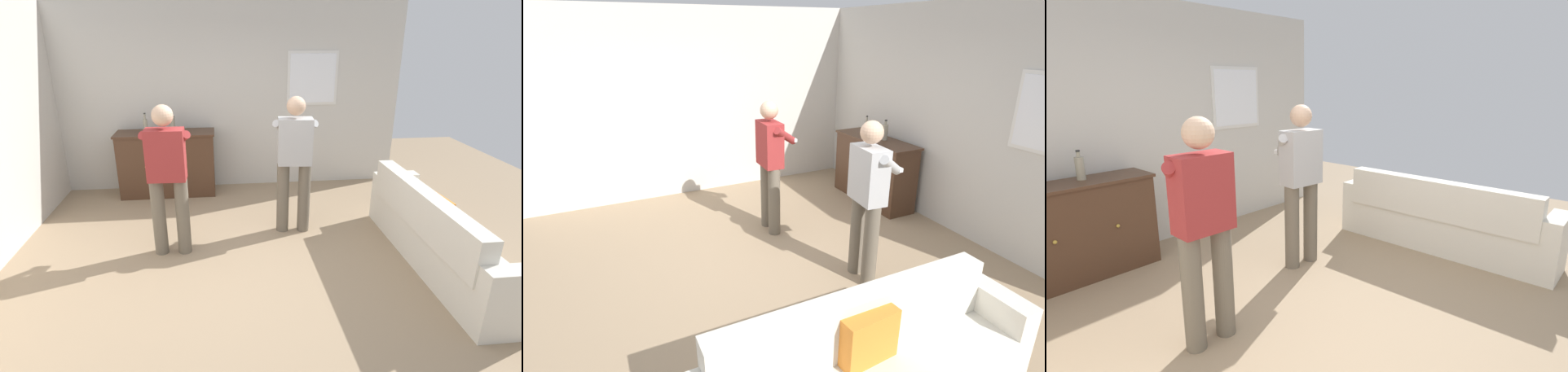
{
  "view_description": "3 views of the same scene",
  "coord_description": "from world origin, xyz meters",
  "views": [
    {
      "loc": [
        -0.27,
        -3.67,
        2.38
      ],
      "look_at": [
        0.15,
        0.15,
        0.9
      ],
      "focal_mm": 28.0,
      "sensor_mm": 36.0,
      "label": 1
    },
    {
      "loc": [
        3.59,
        -1.47,
        2.45
      ],
      "look_at": [
        0.25,
        0.16,
        1.02
      ],
      "focal_mm": 28.0,
      "sensor_mm": 36.0,
      "label": 2
    },
    {
      "loc": [
        -2.35,
        -1.83,
        1.9
      ],
      "look_at": [
        0.15,
        0.38,
        1.04
      ],
      "focal_mm": 28.0,
      "sensor_mm": 36.0,
      "label": 3
    }
  ],
  "objects": [
    {
      "name": "wall_back_with_window",
      "position": [
        0.02,
        2.66,
        1.4
      ],
      "size": [
        5.2,
        0.15,
        2.8
      ],
      "color": "beige",
      "rests_on": "ground"
    },
    {
      "name": "bottle_liquor_amber",
      "position": [
        -1.3,
        2.31,
        1.08
      ],
      "size": [
        0.06,
        0.06,
        0.29
      ],
      "color": "gray",
      "rests_on": "sideboard_cabinet"
    },
    {
      "name": "wall_side_left",
      "position": [
        -2.66,
        0.0,
        1.4
      ],
      "size": [
        0.12,
        5.2,
        2.8
      ],
      "primitive_type": "cube",
      "color": "silver",
      "rests_on": "ground"
    },
    {
      "name": "bottle_wine_green",
      "position": [
        -0.92,
        2.36,
        1.09
      ],
      "size": [
        0.08,
        0.08,
        0.29
      ],
      "color": "gray",
      "rests_on": "sideboard_cabinet"
    },
    {
      "name": "person_standing_left",
      "position": [
        -0.81,
        0.5,
        0.94
      ],
      "size": [
        0.56,
        0.48,
        1.68
      ],
      "color": "#6B6051",
      "rests_on": "ground"
    },
    {
      "name": "sideboard_cabinet",
      "position": [
        -1.03,
        2.3,
        0.49
      ],
      "size": [
        1.44,
        0.49,
        0.97
      ],
      "color": "#472D1E",
      "rests_on": "ground"
    },
    {
      "name": "person_standing_right",
      "position": [
        0.64,
        0.89,
        0.94
      ],
      "size": [
        0.56,
        0.49,
        1.68
      ],
      "color": "#6B6051",
      "rests_on": "ground"
    },
    {
      "name": "ground",
      "position": [
        0.0,
        0.0,
        0.0
      ],
      "size": [
        10.4,
        10.4,
        0.0
      ],
      "primitive_type": "plane",
      "color": "#9E8466"
    }
  ]
}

